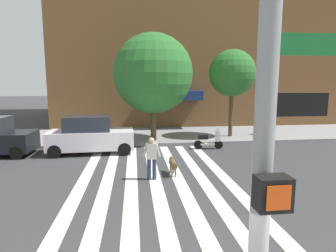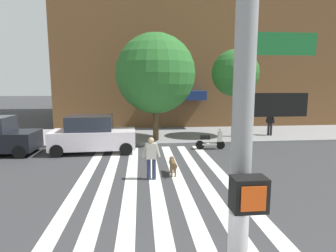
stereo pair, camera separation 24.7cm
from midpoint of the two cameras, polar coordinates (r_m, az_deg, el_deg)
name	(u,v)px [view 1 (the left image)]	position (r m, az deg, el deg)	size (l,w,h in m)	color
ground_plane	(173,186)	(10.23, 0.29, -12.20)	(160.00, 160.00, 0.00)	#353538
sidewalk_far	(154,135)	(19.56, -3.28, -1.91)	(80.00, 6.00, 0.15)	gray
crosswalk_stripes	(157,187)	(10.17, -3.00, -12.30)	(5.85, 12.81, 0.01)	silver
traffic_light_pole	(270,97)	(2.41, 17.28, 5.72)	(0.74, 0.46, 5.80)	gray
parked_car_behind_first	(91,135)	(15.35, -15.91, -1.84)	(4.42, 2.04, 1.97)	silver
parked_scooter	(208,141)	(15.86, 7.79, -2.96)	(1.63, 0.50, 1.11)	black
street_tree_nearest	(153,74)	(17.32, -3.48, 10.57)	(4.85, 4.85, 6.52)	#4C3823
street_tree_middle	(232,73)	(18.98, 12.57, 10.42)	(3.04, 3.04, 5.70)	#4C3823
pedestrian_dog_walker	(152,156)	(10.66, -4.03, -6.12)	(0.70, 0.24, 1.64)	#282D4C
dog_on_leash	(173,164)	(11.35, 0.35, -7.71)	(0.26, 1.13, 0.65)	brown
pedestrian_bystander	(267,121)	(20.30, 19.12, 0.88)	(0.44, 0.65, 1.64)	black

